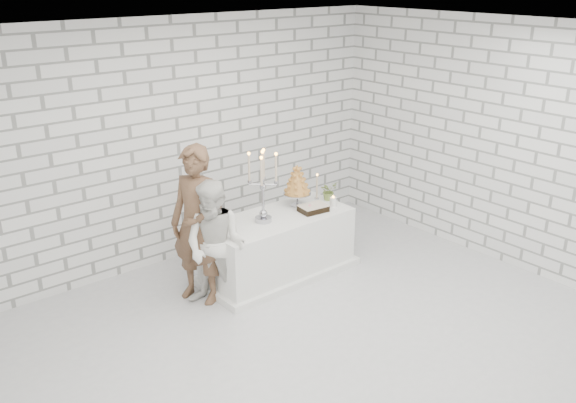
{
  "coord_description": "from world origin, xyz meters",
  "views": [
    {
      "loc": [
        -3.61,
        -3.97,
        3.5
      ],
      "look_at": [
        0.49,
        0.99,
        1.05
      ],
      "focal_mm": 38.38,
      "sensor_mm": 36.0,
      "label": 1
    }
  ],
  "objects_px": {
    "cake_table": "(278,245)",
    "candelabra": "(263,187)",
    "groom": "(197,225)",
    "croquembouche": "(297,185)",
    "bride": "(216,246)"
  },
  "relations": [
    {
      "from": "cake_table",
      "to": "candelabra",
      "type": "bearing_deg",
      "value": -177.08
    },
    {
      "from": "groom",
      "to": "croquembouche",
      "type": "relative_size",
      "value": 3.34
    },
    {
      "from": "candelabra",
      "to": "groom",
      "type": "bearing_deg",
      "value": 173.29
    },
    {
      "from": "cake_table",
      "to": "croquembouche",
      "type": "relative_size",
      "value": 3.37
    },
    {
      "from": "candelabra",
      "to": "croquembouche",
      "type": "distance_m",
      "value": 0.66
    },
    {
      "from": "cake_table",
      "to": "candelabra",
      "type": "xyz_separation_m",
      "value": [
        -0.22,
        -0.01,
        0.8
      ]
    },
    {
      "from": "cake_table",
      "to": "candelabra",
      "type": "distance_m",
      "value": 0.83
    },
    {
      "from": "candelabra",
      "to": "croquembouche",
      "type": "height_order",
      "value": "candelabra"
    },
    {
      "from": "groom",
      "to": "candelabra",
      "type": "relative_size",
      "value": 2.09
    },
    {
      "from": "cake_table",
      "to": "groom",
      "type": "relative_size",
      "value": 1.01
    },
    {
      "from": "bride",
      "to": "croquembouche",
      "type": "height_order",
      "value": "bride"
    },
    {
      "from": "cake_table",
      "to": "candelabra",
      "type": "relative_size",
      "value": 2.1
    },
    {
      "from": "cake_table",
      "to": "bride",
      "type": "distance_m",
      "value": 1.06
    },
    {
      "from": "groom",
      "to": "croquembouche",
      "type": "height_order",
      "value": "groom"
    },
    {
      "from": "candelabra",
      "to": "cake_table",
      "type": "bearing_deg",
      "value": 2.92
    }
  ]
}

